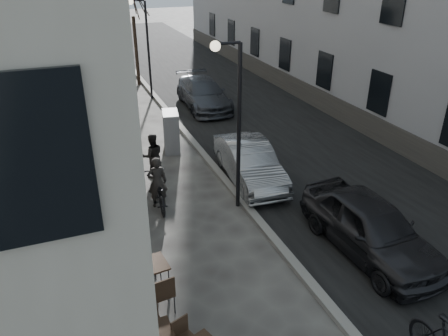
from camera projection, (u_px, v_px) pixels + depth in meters
road at (231, 101)px, 23.27m from camera, size 7.30×60.00×0.00m
kerb at (165, 108)px, 22.06m from camera, size 0.25×60.00×0.12m
streetlamp_near at (234, 110)px, 12.21m from camera, size 0.90×0.28×5.09m
streetlamp_far at (144, 39)px, 22.23m from camera, size 0.90×0.28×5.09m
tree_near at (132, 2)px, 24.09m from camera, size 2.40×2.40×5.70m
bistro_set_c at (152, 275)px, 9.93m from camera, size 0.77×1.74×1.01m
utility_cabinet at (171, 132)px, 17.11m from camera, size 0.79×1.17×1.61m
bicycle at (158, 191)px, 13.44m from camera, size 0.79×1.97×1.02m
cyclist_rider at (157, 182)px, 13.29m from camera, size 0.63×0.43×1.66m
pedestrian_near at (153, 156)px, 15.08m from camera, size 0.80×0.64×1.60m
pedestrian_mid at (112, 159)px, 14.76m from camera, size 1.24×1.16×1.68m
pedestrian_far at (125, 136)px, 16.47m from camera, size 1.13×0.91×1.80m
car_near at (370, 227)px, 11.27m from camera, size 1.94×4.50×1.51m
car_mid at (249, 162)px, 14.90m from camera, size 1.77×4.25×1.37m
car_far at (203, 93)px, 22.07m from camera, size 2.19×4.96×1.42m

